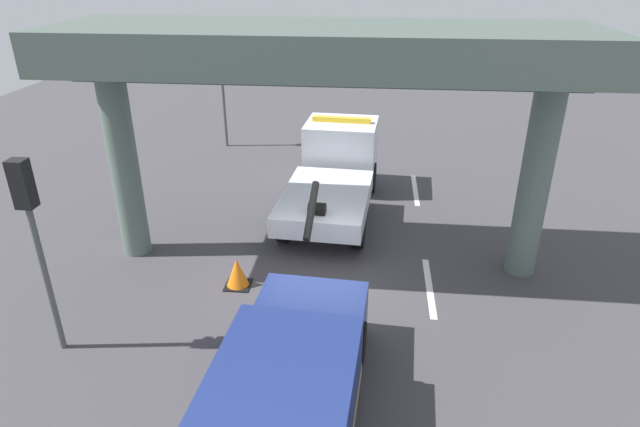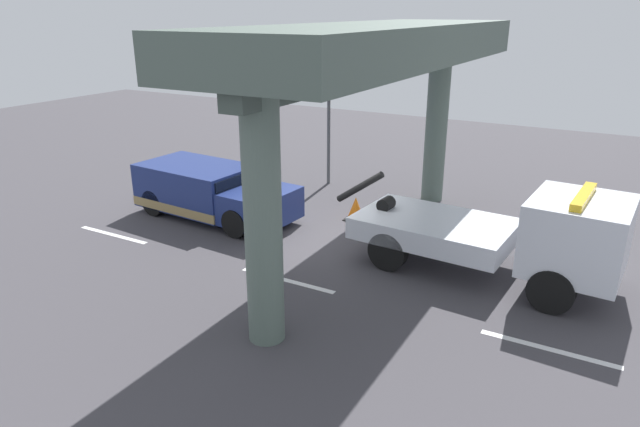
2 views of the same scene
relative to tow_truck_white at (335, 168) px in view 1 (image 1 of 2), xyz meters
name	(u,v)px [view 1 (image 1 of 2)]	position (x,y,z in m)	size (l,w,h in m)	color
ground_plane	(318,282)	(-4.63, 0.05, -1.25)	(60.00, 40.00, 0.10)	#423F44
lane_stripe_mid	(429,287)	(-4.63, -2.65, -1.20)	(2.60, 0.16, 0.01)	silver
lane_stripe_east	(415,190)	(1.37, -2.65, -1.20)	(2.60, 0.16, 0.01)	silver
tow_truck_white	(335,168)	(0.00, 0.00, 0.00)	(7.32, 2.77, 2.46)	silver
towed_van_green	(288,391)	(-9.20, 0.05, -0.42)	(5.32, 2.50, 1.58)	navy
overpass_structure	(323,64)	(-3.63, 0.05, 3.86)	(3.60, 12.03, 5.86)	#596B60
traffic_light_far	(31,216)	(-7.61, 4.96, 1.76)	(0.39, 0.32, 4.05)	#515456
traffic_light_mid	(221,68)	(5.39, 4.96, 2.00)	(0.39, 0.32, 4.39)	#515456
traffic_cone_orange	(237,273)	(-5.03, 1.96, -0.85)	(0.61, 0.61, 0.73)	orange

